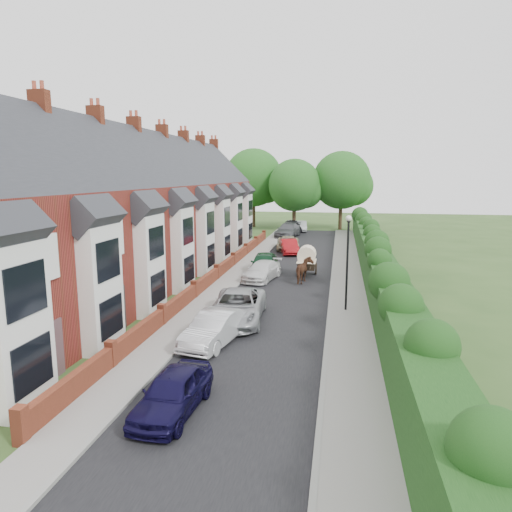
{
  "coord_description": "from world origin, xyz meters",
  "views": [
    {
      "loc": [
        2.94,
        -19.94,
        7.21
      ],
      "look_at": [
        -2.15,
        7.7,
        2.2
      ],
      "focal_mm": 32.0,
      "sensor_mm": 36.0,
      "label": 1
    }
  ],
  "objects_px": {
    "car_beige": "(288,243)",
    "lamppost": "(348,251)",
    "car_green": "(264,263)",
    "horse_cart": "(307,259)",
    "car_black": "(293,226)",
    "car_silver_a": "(215,328)",
    "car_grey": "(288,230)",
    "car_white": "(262,271)",
    "car_red": "(289,247)",
    "car_silver_b": "(237,306)",
    "horse": "(304,271)",
    "car_navy": "(173,392)"
  },
  "relations": [
    {
      "from": "car_silver_b",
      "to": "horse",
      "type": "relative_size",
      "value": 2.71
    },
    {
      "from": "car_black",
      "to": "car_grey",
      "type": "bearing_deg",
      "value": -104.49
    },
    {
      "from": "car_silver_a",
      "to": "car_beige",
      "type": "height_order",
      "value": "car_silver_a"
    },
    {
      "from": "car_white",
      "to": "car_beige",
      "type": "xyz_separation_m",
      "value": [
        0.31,
        13.2,
        0.01
      ]
    },
    {
      "from": "car_navy",
      "to": "car_black",
      "type": "distance_m",
      "value": 45.86
    },
    {
      "from": "car_white",
      "to": "car_grey",
      "type": "height_order",
      "value": "car_grey"
    },
    {
      "from": "car_beige",
      "to": "horse",
      "type": "bearing_deg",
      "value": -85.12
    },
    {
      "from": "car_beige",
      "to": "lamppost",
      "type": "bearing_deg",
      "value": -81.03
    },
    {
      "from": "car_navy",
      "to": "horse_cart",
      "type": "relative_size",
      "value": 1.26
    },
    {
      "from": "car_black",
      "to": "horse",
      "type": "height_order",
      "value": "horse"
    },
    {
      "from": "car_silver_b",
      "to": "lamppost",
      "type": "bearing_deg",
      "value": 21.41
    },
    {
      "from": "car_grey",
      "to": "car_black",
      "type": "distance_m",
      "value": 5.22
    },
    {
      "from": "car_white",
      "to": "car_green",
      "type": "distance_m",
      "value": 2.01
    },
    {
      "from": "car_black",
      "to": "horse_cart",
      "type": "distance_m",
      "value": 26.1
    },
    {
      "from": "lamppost",
      "to": "car_beige",
      "type": "height_order",
      "value": "lamppost"
    },
    {
      "from": "car_silver_a",
      "to": "car_black",
      "type": "distance_m",
      "value": 40.04
    },
    {
      "from": "car_green",
      "to": "horse_cart",
      "type": "relative_size",
      "value": 1.51
    },
    {
      "from": "car_navy",
      "to": "car_silver_b",
      "type": "xyz_separation_m",
      "value": [
        -0.02,
        9.04,
        0.1
      ]
    },
    {
      "from": "car_silver_a",
      "to": "horse",
      "type": "distance_m",
      "value": 12.37
    },
    {
      "from": "lamppost",
      "to": "car_black",
      "type": "xyz_separation_m",
      "value": [
        -6.4,
        34.22,
        -2.51
      ]
    },
    {
      "from": "car_silver_a",
      "to": "car_grey",
      "type": "bearing_deg",
      "value": 102.3
    },
    {
      "from": "car_silver_a",
      "to": "car_beige",
      "type": "bearing_deg",
      "value": 100.41
    },
    {
      "from": "car_navy",
      "to": "car_green",
      "type": "height_order",
      "value": "car_green"
    },
    {
      "from": "car_navy",
      "to": "horse",
      "type": "xyz_separation_m",
      "value": [
        2.61,
        17.84,
        0.19
      ]
    },
    {
      "from": "car_silver_a",
      "to": "car_black",
      "type": "bearing_deg",
      "value": 102.13
    },
    {
      "from": "car_beige",
      "to": "car_black",
      "type": "distance_m",
      "value": 14.45
    },
    {
      "from": "horse",
      "to": "horse_cart",
      "type": "xyz_separation_m",
      "value": [
        -0.0,
        2.17,
        0.41
      ]
    },
    {
      "from": "car_green",
      "to": "horse_cart",
      "type": "height_order",
      "value": "horse_cart"
    },
    {
      "from": "car_silver_a",
      "to": "horse_cart",
      "type": "height_order",
      "value": "horse_cart"
    },
    {
      "from": "car_navy",
      "to": "car_black",
      "type": "bearing_deg",
      "value": 94.74
    },
    {
      "from": "car_beige",
      "to": "horse_cart",
      "type": "height_order",
      "value": "horse_cart"
    },
    {
      "from": "car_silver_a",
      "to": "car_green",
      "type": "relative_size",
      "value": 0.92
    },
    {
      "from": "car_white",
      "to": "horse",
      "type": "distance_m",
      "value": 2.99
    },
    {
      "from": "car_green",
      "to": "horse",
      "type": "distance_m",
      "value": 3.95
    },
    {
      "from": "car_red",
      "to": "horse_cart",
      "type": "bearing_deg",
      "value": -89.77
    },
    {
      "from": "car_green",
      "to": "car_black",
      "type": "height_order",
      "value": "car_black"
    },
    {
      "from": "car_silver_b",
      "to": "car_red",
      "type": "distance_m",
      "value": 20.23
    },
    {
      "from": "car_silver_b",
      "to": "horse_cart",
      "type": "height_order",
      "value": "horse_cart"
    },
    {
      "from": "car_beige",
      "to": "car_grey",
      "type": "distance_m",
      "value": 9.26
    },
    {
      "from": "lamppost",
      "to": "car_silver_a",
      "type": "xyz_separation_m",
      "value": [
        -5.61,
        -5.82,
        -2.6
      ]
    },
    {
      "from": "lamppost",
      "to": "car_white",
      "type": "bearing_deg",
      "value": 130.62
    },
    {
      "from": "car_navy",
      "to": "car_silver_a",
      "type": "bearing_deg",
      "value": 96.33
    },
    {
      "from": "car_black",
      "to": "horse",
      "type": "relative_size",
      "value": 2.3
    },
    {
      "from": "lamppost",
      "to": "car_silver_b",
      "type": "xyz_separation_m",
      "value": [
        -5.33,
        -2.6,
        -2.54
      ]
    },
    {
      "from": "car_beige",
      "to": "car_grey",
      "type": "height_order",
      "value": "car_grey"
    },
    {
      "from": "horse",
      "to": "lamppost",
      "type": "bearing_deg",
      "value": 121.32
    },
    {
      "from": "lamppost",
      "to": "car_white",
      "type": "distance_m",
      "value": 9.09
    },
    {
      "from": "car_beige",
      "to": "car_white",
      "type": "bearing_deg",
      "value": -97.5
    },
    {
      "from": "car_green",
      "to": "car_grey",
      "type": "height_order",
      "value": "car_grey"
    },
    {
      "from": "car_red",
      "to": "car_green",
      "type": "bearing_deg",
      "value": -109.07
    }
  ]
}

